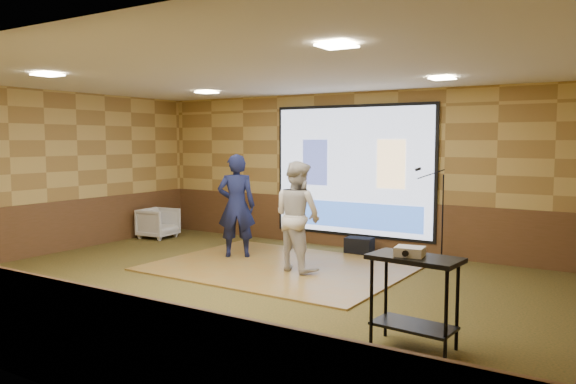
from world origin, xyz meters
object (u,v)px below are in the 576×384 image
Objects in this scene: projector_screen at (352,172)px; av_table at (414,285)px; duffel_bag at (359,246)px; player_right at (298,216)px; mic_stand at (439,233)px; projector at (410,251)px; player_left at (236,206)px; banquet_chair at (158,223)px; dance_floor at (280,267)px.

av_table is (2.83, -4.44, -0.82)m from projector_screen.
projector_screen is 6.77× the size of duffel_bag.
player_right is 1.07× the size of mic_stand.
projector is 0.56× the size of duffel_bag.
player_left reaches higher than banquet_chair.
projector_screen is at bearing -78.19° from banquet_chair.
banquet_chair is (-5.78, -0.92, -0.17)m from mic_stand.
projector_screen reaches higher than banquet_chair.
player_right is 6.29× the size of projector.
player_left is 1.93× the size of av_table.
av_table is 1.92× the size of duffel_bag.
player_right reaches higher than duffel_bag.
dance_floor is at bearing 2.22° from player_right.
duffel_bag is at bearing -84.93° from banquet_chair.
player_right reaches higher than banquet_chair.
av_table is 7.58m from banquet_chair.
player_right is at bearing 132.66° from projector.
projector_screen is 4.32m from banquet_chair.
projector is at bearing -157.77° from av_table.
player_left is at bearing -109.95° from banquet_chair.
duffel_bag is (0.62, 1.70, 0.14)m from dance_floor.
player_right is at bearing 140.75° from av_table.
player_right is 3.53× the size of duffel_bag.
player_right is 3.49m from av_table.
projector_screen is 3.53× the size of av_table.
player_left is 3.71× the size of duffel_bag.
dance_floor is 4.25× the size of av_table.
av_table is 1.34× the size of banquet_chair.
projector_screen is 4.72× the size of banquet_chair.
banquet_chair is 4.43m from duffel_bag.
projector is at bearing -37.38° from dance_floor.
duffel_bag is (0.24, 1.80, -0.74)m from player_right.
player_right is at bearing -86.54° from projector_screen.
projector is at bearing 114.77° from player_left.
projector is (3.03, -2.32, 0.97)m from dance_floor.
av_table reaches higher than duffel_bag.
av_table reaches higher than dance_floor.
projector_screen is 0.83× the size of dance_floor.
dance_floor is at bearing -96.75° from projector_screen.
projector reaches higher than banquet_chair.
dance_floor is 2.20× the size of player_left.
banquet_chair is at bearing 1.90° from player_right.
player_left is 1.50m from player_right.
av_table reaches higher than banquet_chair.
projector_screen is 5.27m from projector.
projector is 0.39× the size of banquet_chair.
dance_floor is 3.88m from banquet_chair.
av_table is 4.72m from duffel_bag.
player_right reaches higher than dance_floor.
player_right is 4.31m from banquet_chair.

